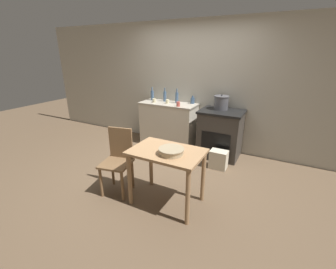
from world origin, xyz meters
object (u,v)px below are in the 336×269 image
at_px(bottle_left, 193,100).
at_px(cup_center_right, 178,104).
at_px(flour_sack, 218,159).
at_px(bottle_far_left, 152,95).
at_px(stove, 220,134).
at_px(chair, 118,159).
at_px(bottle_mid_left, 165,96).
at_px(cup_mid_right, 154,100).
at_px(mixing_bowl_large, 171,151).
at_px(work_table, 167,160).
at_px(bottle_center_left, 177,97).
at_px(stock_pot, 221,103).
at_px(cup_center, 167,101).

xyz_separation_m(bottle_left, cup_center_right, (-0.15, -0.37, -0.02)).
height_order(flour_sack, bottle_far_left, bottle_far_left).
relative_size(stove, chair, 0.98).
distance_m(chair, cup_center_right, 1.78).
bearing_deg(bottle_mid_left, cup_mid_right, -126.68).
bearing_deg(mixing_bowl_large, flour_sack, 79.31).
distance_m(work_table, bottle_center_left, 2.13).
distance_m(stock_pot, mixing_bowl_large, 1.96).
bearing_deg(bottle_far_left, bottle_left, 5.30).
xyz_separation_m(bottle_mid_left, cup_center_right, (0.47, -0.30, -0.07)).
bearing_deg(cup_mid_right, stove, 1.56).
bearing_deg(work_table, bottle_far_left, 125.94).
relative_size(stock_pot, cup_center, 3.56).
xyz_separation_m(flour_sack, bottle_far_left, (-1.75, 0.66, 0.88)).
xyz_separation_m(stock_pot, bottle_left, (-0.63, 0.14, -0.05)).
bearing_deg(work_table, mixing_bowl_large, -32.81).
xyz_separation_m(stock_pot, cup_center_right, (-0.79, -0.23, -0.07)).
height_order(work_table, cup_center, cup_center).
relative_size(work_table, cup_mid_right, 11.52).
bearing_deg(stock_pot, cup_mid_right, -174.61).
bearing_deg(bottle_far_left, flour_sack, -20.57).
relative_size(chair, bottle_left, 5.66).
relative_size(bottle_left, cup_center_right, 1.85).
relative_size(bottle_mid_left, bottle_center_left, 0.98).
distance_m(flour_sack, bottle_left, 1.39).
xyz_separation_m(bottle_far_left, cup_center_right, (0.77, -0.28, -0.07)).
bearing_deg(stove, flour_sack, -74.99).
xyz_separation_m(stove, chair, (-0.98, -1.85, 0.04)).
distance_m(cup_center, cup_mid_right, 0.30).
bearing_deg(bottle_left, cup_mid_right, -160.70).
relative_size(bottle_left, cup_mid_right, 2.06).
relative_size(bottle_mid_left, cup_mid_right, 3.63).
height_order(flour_sack, mixing_bowl_large, mixing_bowl_large).
relative_size(bottle_center_left, cup_center, 3.76).
bearing_deg(cup_mid_right, cup_center_right, -9.26).
bearing_deg(flour_sack, work_table, -105.35).
distance_m(chair, cup_mid_right, 1.93).
height_order(stove, chair, chair).
distance_m(stove, stock_pot, 0.60).
distance_m(chair, bottle_center_left, 2.06).
xyz_separation_m(bottle_mid_left, cup_mid_right, (-0.15, -0.20, -0.07)).
height_order(bottle_left, cup_center_right, bottle_left).
bearing_deg(stove, cup_mid_right, -178.44).
bearing_deg(stock_pot, flour_sack, -72.40).
bearing_deg(chair, cup_mid_right, 92.86).
xyz_separation_m(flour_sack, bottle_center_left, (-1.15, 0.66, 0.88)).
relative_size(bottle_left, bottle_center_left, 0.56).
height_order(stock_pot, bottle_mid_left, bottle_mid_left).
bearing_deg(bottle_left, bottle_center_left, -165.26).
xyz_separation_m(bottle_left, bottle_mid_left, (-0.62, -0.07, 0.05)).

